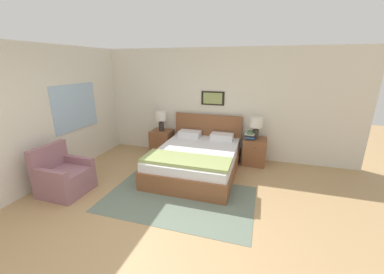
# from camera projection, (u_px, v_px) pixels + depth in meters

# --- Properties ---
(ground_plane) EXTENTS (16.00, 16.00, 0.00)m
(ground_plane) POSITION_uv_depth(u_px,v_px,m) (138.00, 237.00, 3.17)
(ground_plane) COLOR tan
(wall_back) EXTENTS (7.28, 0.09, 2.60)m
(wall_back) POSITION_uv_depth(u_px,v_px,m) (202.00, 103.00, 5.81)
(wall_back) COLOR silver
(wall_back) RESTS_ON ground_plane
(wall_left) EXTENTS (0.08, 5.69, 2.60)m
(wall_left) POSITION_uv_depth(u_px,v_px,m) (69.00, 110.00, 4.98)
(wall_left) COLOR silver
(wall_left) RESTS_ON ground_plane
(area_rug_main) EXTENTS (2.56, 1.59, 0.01)m
(area_rug_main) POSITION_uv_depth(u_px,v_px,m) (179.00, 199.00, 4.08)
(area_rug_main) COLOR slate
(area_rug_main) RESTS_ON ground_plane
(bed) EXTENTS (1.66, 2.15, 1.05)m
(bed) POSITION_uv_depth(u_px,v_px,m) (196.00, 159.00, 5.01)
(bed) COLOR brown
(bed) RESTS_ON ground_plane
(armchair) EXTENTS (0.75, 0.74, 0.87)m
(armchair) POSITION_uv_depth(u_px,v_px,m) (64.00, 177.00, 4.21)
(armchair) COLOR #8E606B
(armchair) RESTS_ON ground_plane
(nightstand_near_window) EXTENTS (0.51, 0.51, 0.61)m
(nightstand_near_window) POSITION_uv_depth(u_px,v_px,m) (162.00, 142.00, 6.08)
(nightstand_near_window) COLOR brown
(nightstand_near_window) RESTS_ON ground_plane
(nightstand_by_door) EXTENTS (0.51, 0.51, 0.61)m
(nightstand_by_door) POSITION_uv_depth(u_px,v_px,m) (254.00, 151.00, 5.43)
(nightstand_by_door) COLOR brown
(nightstand_by_door) RESTS_ON ground_plane
(table_lamp_near_window) EXTENTS (0.29, 0.29, 0.49)m
(table_lamp_near_window) POSITION_uv_depth(u_px,v_px,m) (161.00, 118.00, 5.88)
(table_lamp_near_window) COLOR #2D2823
(table_lamp_near_window) RESTS_ON nightstand_near_window
(table_lamp_by_door) EXTENTS (0.29, 0.29, 0.49)m
(table_lamp_by_door) POSITION_uv_depth(u_px,v_px,m) (256.00, 124.00, 5.24)
(table_lamp_by_door) COLOR #2D2823
(table_lamp_by_door) RESTS_ON nightstand_by_door
(book_thick_bottom) EXTENTS (0.21, 0.25, 0.03)m
(book_thick_bottom) POSITION_uv_depth(u_px,v_px,m) (250.00, 138.00, 5.32)
(book_thick_bottom) COLOR #232328
(book_thick_bottom) RESTS_ON nightstand_by_door
(book_hardcover_middle) EXTENTS (0.22, 0.28, 0.03)m
(book_hardcover_middle) POSITION_uv_depth(u_px,v_px,m) (250.00, 137.00, 5.31)
(book_hardcover_middle) COLOR #335693
(book_hardcover_middle) RESTS_ON book_thick_bottom
(book_novel_upper) EXTENTS (0.25, 0.26, 0.04)m
(book_novel_upper) POSITION_uv_depth(u_px,v_px,m) (250.00, 135.00, 5.30)
(book_novel_upper) COLOR #232328
(book_novel_upper) RESTS_ON book_hardcover_middle
(book_slim_near_top) EXTENTS (0.23, 0.25, 0.03)m
(book_slim_near_top) POSITION_uv_depth(u_px,v_px,m) (250.00, 134.00, 5.29)
(book_slim_near_top) COLOR silver
(book_slim_near_top) RESTS_ON book_novel_upper
(book_paperback_top) EXTENTS (0.16, 0.28, 0.03)m
(book_paperback_top) POSITION_uv_depth(u_px,v_px,m) (251.00, 132.00, 5.28)
(book_paperback_top) COLOR #4C7551
(book_paperback_top) RESTS_ON book_slim_near_top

